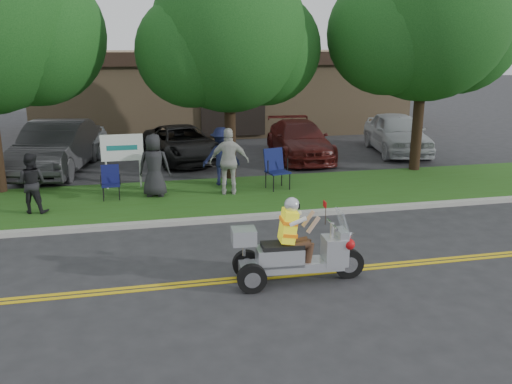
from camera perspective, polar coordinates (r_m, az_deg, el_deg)
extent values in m
plane|color=#28282B|center=(11.07, 1.31, -7.82)|extent=(120.00, 120.00, 0.00)
cube|color=gold|center=(10.56, 2.07, -9.00)|extent=(60.00, 0.10, 0.01)
cube|color=gold|center=(10.70, 1.86, -8.66)|extent=(60.00, 0.10, 0.01)
cube|color=#A8A89E|center=(13.85, -1.72, -2.74)|extent=(60.00, 0.25, 0.12)
cube|color=#285216|center=(15.87, -3.20, -0.40)|extent=(60.00, 4.00, 0.10)
cube|color=#9E7F5B|center=(29.32, -3.88, 10.70)|extent=(18.00, 8.00, 4.00)
cube|color=black|center=(25.24, -2.49, 13.84)|extent=(18.00, 0.30, 0.60)
sphere|color=#124214|center=(17.39, -22.29, 15.03)|extent=(4.05, 4.05, 4.05)
cylinder|color=#332114|center=(17.48, -2.76, 7.91)|extent=(0.36, 0.36, 4.20)
sphere|color=#124214|center=(17.34, -2.87, 16.30)|extent=(4.80, 4.80, 4.80)
sphere|color=#124214|center=(17.87, 0.90, 14.84)|extent=(3.60, 3.60, 3.60)
sphere|color=#124214|center=(16.97, -6.85, 14.46)|extent=(3.36, 3.36, 3.36)
cylinder|color=#332114|center=(19.45, 16.79, 8.87)|extent=(0.36, 0.36, 4.76)
sphere|color=#124214|center=(19.37, 17.48, 17.38)|extent=(5.60, 5.60, 5.60)
sphere|color=#124214|center=(20.33, 20.48, 15.56)|extent=(4.20, 4.20, 4.20)
sphere|color=#124214|center=(18.53, 13.73, 15.91)|extent=(3.92, 3.92, 3.92)
cylinder|color=silver|center=(16.94, -15.44, 1.79)|extent=(0.06, 0.06, 1.10)
cylinder|color=silver|center=(16.91, -12.06, 1.99)|extent=(0.06, 0.06, 1.10)
cube|color=white|center=(16.76, -13.93, 4.56)|extent=(1.25, 0.06, 0.80)
cylinder|color=black|center=(10.61, 9.72, -7.44)|extent=(0.59, 0.17, 0.58)
cylinder|color=black|center=(9.87, -0.43, -9.12)|extent=(0.55, 0.18, 0.54)
cylinder|color=black|center=(10.50, -1.01, -7.57)|extent=(0.55, 0.18, 0.54)
cube|color=silver|center=(10.31, 4.09, -7.69)|extent=(1.86, 0.55, 0.17)
cube|color=silver|center=(10.17, 2.51, -6.76)|extent=(0.89, 0.49, 0.34)
cube|color=black|center=(10.11, 2.79, -5.68)|extent=(0.79, 0.45, 0.10)
cube|color=silver|center=(10.41, 8.28, -6.10)|extent=(0.46, 0.49, 0.53)
cube|color=silver|center=(10.26, 9.12, -3.13)|extent=(0.21, 0.45, 0.47)
cube|color=silver|center=(9.91, -1.30, -4.67)|extent=(0.46, 0.43, 0.29)
sphere|color=#B20C0F|center=(10.30, 9.72, -5.37)|extent=(0.21, 0.21, 0.21)
cube|color=#FFF51A|center=(10.00, 3.42, -3.57)|extent=(0.35, 0.41, 0.63)
sphere|color=silver|center=(9.89, 3.78, -1.33)|extent=(0.28, 0.28, 0.28)
cylinder|color=black|center=(16.04, 1.86, 0.90)|extent=(0.03, 0.03, 0.50)
cylinder|color=black|center=(16.30, 3.57, 1.11)|extent=(0.03, 0.03, 0.50)
cylinder|color=black|center=(16.48, 1.04, 1.29)|extent=(0.03, 0.03, 0.50)
cylinder|color=black|center=(16.73, 2.72, 1.49)|extent=(0.03, 0.03, 0.50)
cube|color=#10174B|center=(16.32, 2.31, 2.10)|extent=(0.75, 0.70, 0.05)
cube|color=#10174B|center=(16.48, 1.87, 3.46)|extent=(0.66, 0.33, 0.68)
cylinder|color=black|center=(15.65, -15.78, -0.26)|extent=(0.03, 0.03, 0.40)
cylinder|color=black|center=(15.64, -14.19, -0.15)|extent=(0.03, 0.03, 0.40)
cylinder|color=black|center=(16.03, -15.75, 0.12)|extent=(0.03, 0.03, 0.40)
cylinder|color=black|center=(16.02, -14.20, 0.22)|extent=(0.03, 0.03, 0.40)
cube|color=#0F134A|center=(15.78, -15.03, 0.71)|extent=(0.51, 0.47, 0.04)
cube|color=#0F134A|center=(15.93, -15.10, 1.85)|extent=(0.50, 0.16, 0.54)
imported|color=black|center=(15.10, -22.56, 0.88)|extent=(0.89, 0.77, 1.57)
imported|color=#BAB9B3|center=(15.67, -2.83, 3.24)|extent=(1.20, 0.65, 1.94)
imported|color=#171B41|center=(16.78, -3.67, 3.78)|extent=(1.16, 0.67, 1.79)
imported|color=black|center=(15.71, -10.67, 2.79)|extent=(0.98, 0.73, 1.81)
imported|color=#BABCC2|center=(21.03, -19.66, 4.73)|extent=(3.39, 5.10, 1.61)
imported|color=#313033|center=(20.06, -20.33, 4.42)|extent=(2.77, 5.61, 1.77)
imported|color=black|center=(20.95, -7.75, 5.06)|extent=(3.11, 5.13, 1.33)
imported|color=#511512|center=(21.34, 4.60, 5.47)|extent=(2.33, 5.04, 1.43)
imported|color=#B3B6BA|center=(23.07, 14.62, 6.03)|extent=(2.78, 5.09, 1.64)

